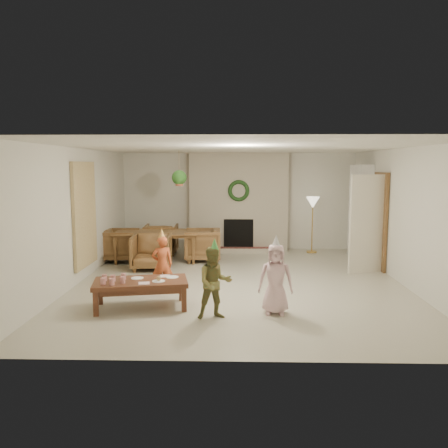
{
  "coord_description": "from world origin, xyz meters",
  "views": [
    {
      "loc": [
        -0.07,
        -8.33,
        2.18
      ],
      "look_at": [
        -0.3,
        0.4,
        1.05
      ],
      "focal_mm": 36.39,
      "sensor_mm": 36.0,
      "label": 1
    }
  ],
  "objects_px": {
    "dining_chair_left": "(120,245)",
    "coffee_table_top": "(141,282)",
    "child_pink": "(276,279)",
    "dining_chair_right": "(203,245)",
    "dining_table": "(157,246)",
    "child_plaid": "(215,283)",
    "dining_chair_near": "(151,252)",
    "child_red": "(162,265)",
    "dining_chair_far": "(161,239)"
  },
  "relations": [
    {
      "from": "dining_table",
      "to": "dining_chair_near",
      "type": "distance_m",
      "value": 0.84
    },
    {
      "from": "child_plaid",
      "to": "dining_chair_left",
      "type": "bearing_deg",
      "value": 107.81
    },
    {
      "from": "dining_chair_right",
      "to": "coffee_table_top",
      "type": "distance_m",
      "value": 3.58
    },
    {
      "from": "dining_chair_left",
      "to": "dining_table",
      "type": "bearing_deg",
      "value": -90.0
    },
    {
      "from": "dining_table",
      "to": "dining_chair_left",
      "type": "distance_m",
      "value": 0.84
    },
    {
      "from": "child_plaid",
      "to": "dining_table",
      "type": "bearing_deg",
      "value": 97.73
    },
    {
      "from": "dining_chair_far",
      "to": "child_pink",
      "type": "height_order",
      "value": "child_pink"
    },
    {
      "from": "dining_chair_right",
      "to": "child_pink",
      "type": "height_order",
      "value": "child_pink"
    },
    {
      "from": "dining_chair_left",
      "to": "coffee_table_top",
      "type": "height_order",
      "value": "dining_chair_left"
    },
    {
      "from": "dining_table",
      "to": "dining_chair_far",
      "type": "distance_m",
      "value": 0.84
    },
    {
      "from": "coffee_table_top",
      "to": "dining_chair_far",
      "type": "bearing_deg",
      "value": 84.55
    },
    {
      "from": "coffee_table_top",
      "to": "child_pink",
      "type": "xyz_separation_m",
      "value": [
        2.04,
        -0.22,
        0.12
      ]
    },
    {
      "from": "dining_table",
      "to": "dining_chair_right",
      "type": "distance_m",
      "value": 1.05
    },
    {
      "from": "dining_table",
      "to": "dining_chair_left",
      "type": "height_order",
      "value": "dining_chair_left"
    },
    {
      "from": "child_pink",
      "to": "dining_chair_left",
      "type": "bearing_deg",
      "value": 136.88
    },
    {
      "from": "dining_chair_far",
      "to": "child_pink",
      "type": "xyz_separation_m",
      "value": [
        2.43,
        -4.53,
        0.15
      ]
    },
    {
      "from": "dining_table",
      "to": "child_pink",
      "type": "bearing_deg",
      "value": -59.3
    },
    {
      "from": "dining_table",
      "to": "child_pink",
      "type": "xyz_separation_m",
      "value": [
        2.4,
        -3.69,
        0.19
      ]
    },
    {
      "from": "dining_chair_near",
      "to": "dining_chair_left",
      "type": "bearing_deg",
      "value": 135.0
    },
    {
      "from": "dining_chair_left",
      "to": "child_plaid",
      "type": "bearing_deg",
      "value": -151.19
    },
    {
      "from": "child_plaid",
      "to": "coffee_table_top",
      "type": "bearing_deg",
      "value": 145.13
    },
    {
      "from": "dining_chair_right",
      "to": "dining_chair_left",
      "type": "bearing_deg",
      "value": -90.0
    },
    {
      "from": "dining_chair_far",
      "to": "dining_chair_right",
      "type": "relative_size",
      "value": 1.0
    },
    {
      "from": "dining_chair_right",
      "to": "child_red",
      "type": "height_order",
      "value": "child_red"
    },
    {
      "from": "child_red",
      "to": "dining_table",
      "type": "bearing_deg",
      "value": -94.43
    },
    {
      "from": "dining_chair_right",
      "to": "coffee_table_top",
      "type": "height_order",
      "value": "dining_chair_right"
    },
    {
      "from": "coffee_table_top",
      "to": "dining_chair_right",
      "type": "bearing_deg",
      "value": 68.21
    },
    {
      "from": "dining_chair_near",
      "to": "child_pink",
      "type": "bearing_deg",
      "value": -52.65
    },
    {
      "from": "dining_table",
      "to": "dining_chair_far",
      "type": "relative_size",
      "value": 2.34
    },
    {
      "from": "dining_chair_right",
      "to": "coffee_table_top",
      "type": "relative_size",
      "value": 0.58
    },
    {
      "from": "dining_chair_near",
      "to": "child_red",
      "type": "relative_size",
      "value": 0.83
    },
    {
      "from": "dining_chair_near",
      "to": "child_pink",
      "type": "height_order",
      "value": "child_pink"
    },
    {
      "from": "dining_chair_left",
      "to": "child_pink",
      "type": "xyz_separation_m",
      "value": [
        3.24,
        -3.65,
        0.15
      ]
    },
    {
      "from": "coffee_table_top",
      "to": "child_plaid",
      "type": "xyz_separation_m",
      "value": [
        1.16,
        -0.46,
        0.12
      ]
    },
    {
      "from": "coffee_table_top",
      "to": "child_plaid",
      "type": "bearing_deg",
      "value": -32.16
    },
    {
      "from": "child_pink",
      "to": "dining_table",
      "type": "bearing_deg",
      "value": 128.36
    },
    {
      "from": "dining_chair_left",
      "to": "child_pink",
      "type": "relative_size",
      "value": 0.78
    },
    {
      "from": "dining_chair_right",
      "to": "child_plaid",
      "type": "relative_size",
      "value": 0.78
    },
    {
      "from": "dining_chair_left",
      "to": "coffee_table_top",
      "type": "bearing_deg",
      "value": -163.14
    },
    {
      "from": "dining_chair_near",
      "to": "child_plaid",
      "type": "bearing_deg",
      "value": -66.74
    },
    {
      "from": "child_pink",
      "to": "child_plaid",
      "type": "bearing_deg",
      "value": -159.66
    },
    {
      "from": "dining_chair_near",
      "to": "coffee_table_top",
      "type": "xyz_separation_m",
      "value": [
        0.32,
        -2.63,
        0.03
      ]
    },
    {
      "from": "dining_chair_right",
      "to": "child_plaid",
      "type": "bearing_deg",
      "value": 4.31
    },
    {
      "from": "child_plaid",
      "to": "child_pink",
      "type": "bearing_deg",
      "value": 1.67
    },
    {
      "from": "dining_chair_left",
      "to": "coffee_table_top",
      "type": "relative_size",
      "value": 0.58
    },
    {
      "from": "dining_chair_right",
      "to": "dining_chair_far",
      "type": "bearing_deg",
      "value": -128.66
    },
    {
      "from": "dining_chair_near",
      "to": "dining_chair_right",
      "type": "distance_m",
      "value": 1.35
    },
    {
      "from": "dining_chair_right",
      "to": "child_plaid",
      "type": "height_order",
      "value": "child_plaid"
    },
    {
      "from": "dining_table",
      "to": "child_pink",
      "type": "relative_size",
      "value": 1.83
    },
    {
      "from": "dining_chair_near",
      "to": "child_red",
      "type": "xyz_separation_m",
      "value": [
        0.52,
        -1.78,
        0.12
      ]
    }
  ]
}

